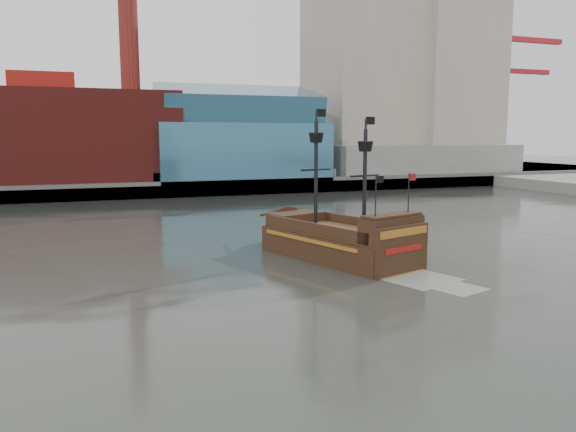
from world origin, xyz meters
name	(u,v)px	position (x,y,z in m)	size (l,w,h in m)	color
ground	(390,305)	(0.00, 0.00, 0.00)	(400.00, 400.00, 0.00)	#242621
promenade_far	(166,178)	(0.00, 92.00, 1.00)	(220.00, 60.00, 2.00)	slate
seawall	(192,189)	(0.00, 62.50, 1.30)	(220.00, 1.00, 2.60)	#4C4C49
skyline	(194,60)	(5.21, 84.56, 24.55)	(149.00, 45.00, 62.00)	brown
crane_a	(503,96)	(78.63, 82.00, 19.11)	(22.50, 4.00, 32.25)	slate
crane_b	(505,113)	(88.23, 92.00, 15.57)	(19.10, 4.00, 26.25)	slate
pirate_ship	(340,245)	(2.55, 12.31, 1.17)	(10.17, 17.99, 12.91)	black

